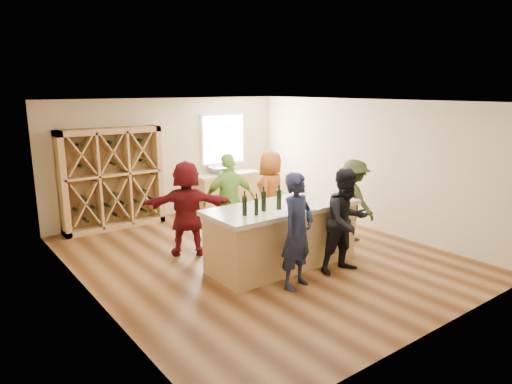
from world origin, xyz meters
TOP-DOWN VIEW (x-y plane):
  - floor at (0.00, 0.00)m, footprint 6.00×7.00m
  - ceiling at (0.00, 0.00)m, footprint 6.00×7.00m
  - wall_back at (0.00, 3.55)m, footprint 6.00×0.10m
  - wall_front at (0.00, -3.55)m, footprint 6.00×0.10m
  - wall_left at (-3.05, 0.00)m, footprint 0.10×7.00m
  - wall_right at (3.05, 0.00)m, footprint 0.10×7.00m
  - window_frame at (1.50, 3.47)m, footprint 1.30×0.06m
  - window_pane at (1.50, 3.44)m, footprint 1.18×0.01m
  - wine_rack at (-1.50, 3.27)m, footprint 2.20×0.45m
  - back_counter_base at (1.40, 3.20)m, footprint 1.60×0.58m
  - back_counter_top at (1.40, 3.20)m, footprint 1.70×0.62m
  - sink at (1.20, 3.20)m, footprint 0.54×0.54m
  - faucet at (1.20, 3.38)m, footprint 0.02×0.02m
  - tasting_counter_base at (0.05, -0.62)m, footprint 2.60×1.00m
  - tasting_counter_top at (0.05, -0.62)m, footprint 2.72×1.12m
  - wine_bottle_a at (-0.84, -0.76)m, footprint 0.08×0.08m
  - wine_bottle_b at (-0.69, -0.86)m, footprint 0.09×0.09m
  - wine_bottle_c at (-0.45, -0.74)m, footprint 0.08×0.08m
  - wine_bottle_e at (-0.17, -0.79)m, footprint 0.10×0.10m
  - wine_glass_a at (-0.22, -1.11)m, footprint 0.08×0.08m
  - wine_glass_b at (0.27, -1.12)m, footprint 0.08×0.08m
  - wine_glass_c at (0.76, -1.08)m, footprint 0.08×0.08m
  - wine_glass_d at (0.51, -0.76)m, footprint 0.08×0.08m
  - wine_glass_e at (1.04, -0.91)m, footprint 0.08×0.08m
  - tasting_menu_a at (-0.31, -1.01)m, footprint 0.31×0.35m
  - tasting_menu_b at (0.35, -1.05)m, footprint 0.31×0.36m
  - tasting_menu_c at (0.91, -1.00)m, footprint 0.33×0.39m
  - person_near_left at (-0.35, -1.45)m, footprint 0.76×0.63m
  - person_near_right at (0.71, -1.48)m, footprint 0.91×0.57m
  - person_server at (2.08, -0.42)m, footprint 0.62×1.12m
  - person_far_mid at (-0.09, 0.80)m, footprint 1.15×0.75m
  - person_far_right at (0.94, 0.82)m, footprint 1.03×0.95m
  - person_far_left at (-1.00, 0.84)m, footprint 1.71×1.34m

SIDE VIEW (x-z plane):
  - floor at x=0.00m, z-range -0.10..0.00m
  - back_counter_base at x=1.40m, z-range 0.00..0.86m
  - tasting_counter_base at x=0.05m, z-range 0.00..1.00m
  - person_server at x=2.08m, z-range 0.00..1.65m
  - person_near_right at x=0.71m, z-range 0.00..1.76m
  - person_far_left at x=-1.00m, z-range 0.00..1.77m
  - person_far_right at x=0.94m, z-range 0.00..1.77m
  - back_counter_top at x=1.40m, z-range 0.86..0.92m
  - person_near_left at x=-0.35m, z-range 0.00..1.80m
  - person_far_mid at x=-0.09m, z-range 0.00..1.82m
  - sink at x=1.20m, z-range 0.92..1.11m
  - tasting_counter_top at x=0.05m, z-range 1.00..1.08m
  - faucet at x=1.20m, z-range 0.92..1.22m
  - tasting_menu_a at x=-0.31m, z-range 1.08..1.08m
  - tasting_menu_b at x=0.35m, z-range 1.08..1.08m
  - tasting_menu_c at x=0.91m, z-range 1.08..1.08m
  - wine_rack at x=-1.50m, z-range 0.00..2.20m
  - wine_glass_e at x=1.04m, z-range 1.08..1.25m
  - wine_glass_d at x=0.51m, z-range 1.08..1.26m
  - wine_glass_c at x=0.76m, z-range 1.08..1.27m
  - wine_glass_b at x=0.27m, z-range 1.08..1.27m
  - wine_glass_a at x=-0.22m, z-range 1.08..1.28m
  - wine_bottle_b at x=-0.69m, z-range 1.08..1.35m
  - wine_bottle_a at x=-0.84m, z-range 1.08..1.39m
  - wine_bottle_e at x=-0.17m, z-range 1.08..1.41m
  - wine_bottle_c at x=-0.45m, z-range 1.08..1.41m
  - wall_back at x=0.00m, z-range 0.00..2.80m
  - wall_front at x=0.00m, z-range 0.00..2.80m
  - wall_left at x=-3.05m, z-range 0.00..2.80m
  - wall_right at x=3.05m, z-range 0.00..2.80m
  - window_frame at x=1.50m, z-range 1.10..2.40m
  - window_pane at x=1.50m, z-range 1.16..2.34m
  - ceiling at x=0.00m, z-range 2.80..2.90m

